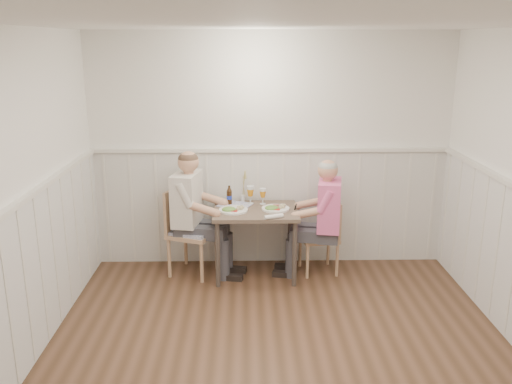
% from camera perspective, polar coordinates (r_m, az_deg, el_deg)
% --- Properties ---
extents(ground_plane, '(4.50, 4.50, 0.00)m').
position_cam_1_polar(ground_plane, '(4.44, 2.76, -18.42)').
color(ground_plane, '#472F1E').
extents(room_shell, '(4.04, 4.54, 2.60)m').
position_cam_1_polar(room_shell, '(3.81, 3.06, 0.87)').
color(room_shell, white).
rests_on(room_shell, ground).
extents(wainscot, '(4.00, 4.49, 1.34)m').
position_cam_1_polar(wainscot, '(4.72, 2.33, -6.75)').
color(wainscot, silver).
rests_on(wainscot, ground).
extents(dining_table, '(0.90, 0.70, 0.75)m').
position_cam_1_polar(dining_table, '(5.81, -0.04, -2.82)').
color(dining_table, brown).
rests_on(dining_table, ground).
extents(chair_right, '(0.44, 0.44, 0.82)m').
position_cam_1_polar(chair_right, '(6.02, 7.10, -4.33)').
color(chair_right, tan).
rests_on(chair_right, ground).
extents(chair_left, '(0.58, 0.58, 0.96)m').
position_cam_1_polar(chair_left, '(5.96, -7.22, -3.77)').
color(chair_left, tan).
rests_on(chair_left, ground).
extents(man_in_pink, '(0.66, 0.47, 1.32)m').
position_cam_1_polar(man_in_pink, '(5.86, 7.23, -3.76)').
color(man_in_pink, '#3F3F47').
rests_on(man_in_pink, ground).
extents(diner_cream, '(0.70, 0.50, 1.40)m').
position_cam_1_polar(diner_cream, '(5.90, -6.81, -3.27)').
color(diner_cream, '#3F3F47').
rests_on(diner_cream, ground).
extents(plate_man, '(0.30, 0.30, 0.07)m').
position_cam_1_polar(plate_man, '(5.77, 1.99, -1.64)').
color(plate_man, white).
rests_on(plate_man, dining_table).
extents(plate_diner, '(0.31, 0.31, 0.08)m').
position_cam_1_polar(plate_diner, '(5.72, -2.54, -1.82)').
color(plate_diner, white).
rests_on(plate_diner, dining_table).
extents(beer_glass_a, '(0.07, 0.07, 0.18)m').
position_cam_1_polar(beer_glass_a, '(5.93, 0.72, -0.17)').
color(beer_glass_a, silver).
rests_on(beer_glass_a, dining_table).
extents(beer_glass_b, '(0.08, 0.08, 0.20)m').
position_cam_1_polar(beer_glass_b, '(5.95, -0.60, 0.01)').
color(beer_glass_b, silver).
rests_on(beer_glass_b, dining_table).
extents(beer_bottle, '(0.06, 0.06, 0.21)m').
position_cam_1_polar(beer_bottle, '(5.94, -2.83, -0.44)').
color(beer_bottle, '#311C0D').
rests_on(beer_bottle, dining_table).
extents(rolled_napkin, '(0.20, 0.11, 0.04)m').
position_cam_1_polar(rolled_napkin, '(5.49, 1.89, -2.60)').
color(rolled_napkin, white).
rests_on(rolled_napkin, dining_table).
extents(grass_vase, '(0.04, 0.04, 0.38)m').
position_cam_1_polar(grass_vase, '(6.01, -1.41, 0.51)').
color(grass_vase, silver).
rests_on(grass_vase, dining_table).
extents(gingham_mat, '(0.42, 0.39, 0.01)m').
position_cam_1_polar(gingham_mat, '(5.94, -2.22, -1.35)').
color(gingham_mat, '#5F67A5').
rests_on(gingham_mat, dining_table).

